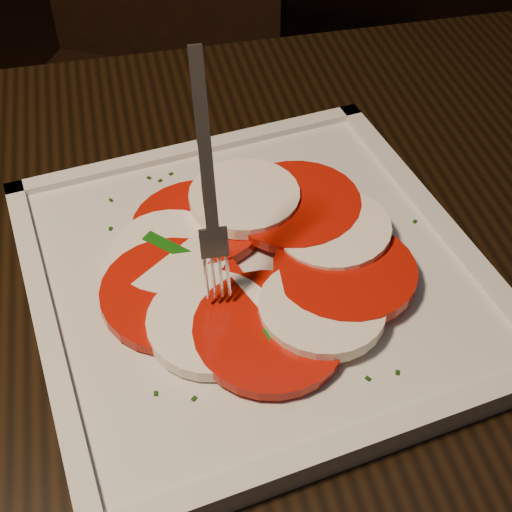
% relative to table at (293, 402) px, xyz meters
% --- Properties ---
extents(table, '(1.28, 0.93, 0.75)m').
position_rel_table_xyz_m(table, '(0.00, 0.00, 0.00)').
color(table, black).
rests_on(table, ground).
extents(chair, '(0.55, 0.55, 0.93)m').
position_rel_table_xyz_m(chair, '(-0.13, 0.76, -0.12)').
color(chair, black).
rests_on(chair, ground).
extents(plate, '(0.39, 0.39, 0.01)m').
position_rel_table_xyz_m(plate, '(-0.03, 0.04, 0.11)').
color(plate, silver).
rests_on(plate, table).
extents(caprese_salad, '(0.24, 0.24, 0.03)m').
position_rel_table_xyz_m(caprese_salad, '(-0.03, 0.04, 0.12)').
color(caprese_salad, '#BE0C04').
rests_on(caprese_salad, plate).
extents(fork, '(0.03, 0.05, 0.16)m').
position_rel_table_xyz_m(fork, '(-0.06, 0.03, 0.21)').
color(fork, white).
rests_on(fork, caprese_salad).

